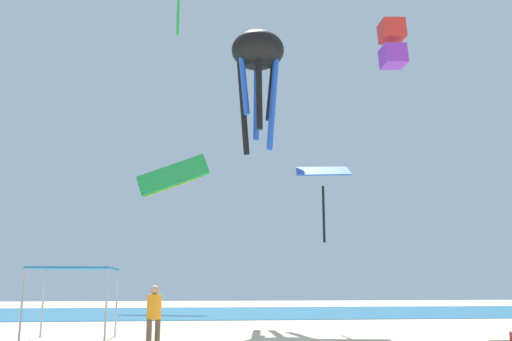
# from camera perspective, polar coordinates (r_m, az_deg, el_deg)

# --- Properties ---
(ocean_strip) EXTENTS (110.00, 18.43, 0.03)m
(ocean_strip) POSITION_cam_1_polar(r_m,az_deg,el_deg) (40.78, -1.88, -14.47)
(ocean_strip) COLOR #1E6B93
(ocean_strip) RESTS_ON ground
(canopy_tent) EXTENTS (2.81, 2.80, 2.54)m
(canopy_tent) POSITION_cam_1_polar(r_m,az_deg,el_deg) (21.32, -18.25, -9.93)
(canopy_tent) COLOR #B2B2B7
(canopy_tent) RESTS_ON ground
(person_leftmost) EXTENTS (0.45, 0.45, 1.91)m
(person_leftmost) POSITION_cam_1_polar(r_m,az_deg,el_deg) (18.11, -10.51, -14.11)
(person_leftmost) COLOR brown
(person_leftmost) RESTS_ON ground
(kite_diamond_blue) EXTENTS (2.81, 2.71, 3.74)m
(kite_diamond_blue) POSITION_cam_1_polar(r_m,az_deg,el_deg) (25.58, 6.92, -0.44)
(kite_diamond_blue) COLOR blue
(kite_octopus_black) EXTENTS (4.25, 4.25, 7.45)m
(kite_octopus_black) POSITION_cam_1_polar(r_m,az_deg,el_deg) (33.65, 0.18, 11.72)
(kite_octopus_black) COLOR black
(kite_box_red) EXTENTS (1.37, 1.30, 2.82)m
(kite_box_red) POSITION_cam_1_polar(r_m,az_deg,el_deg) (33.95, 13.94, 12.63)
(kite_box_red) COLOR red
(kite_parafoil_green) EXTENTS (5.94, 1.34, 3.63)m
(kite_parafoil_green) POSITION_cam_1_polar(r_m,az_deg,el_deg) (44.76, -8.58, -0.55)
(kite_parafoil_green) COLOR green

